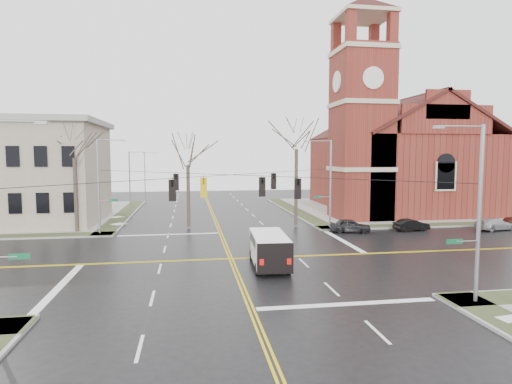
{
  "coord_description": "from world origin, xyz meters",
  "views": [
    {
      "loc": [
        -2.97,
        -30.87,
        7.66
      ],
      "look_at": [
        2.83,
        6.0,
        4.39
      ],
      "focal_mm": 30.0,
      "sensor_mm": 36.0,
      "label": 1
    }
  ],
  "objects": [
    {
      "name": "streetlight_north_a",
      "position": [
        -10.65,
        28.0,
        4.47
      ],
      "size": [
        2.3,
        0.2,
        8.0
      ],
      "color": "gray",
      "rests_on": "ground"
    },
    {
      "name": "signal_pole_nw",
      "position": [
        -11.32,
        11.5,
        4.95
      ],
      "size": [
        2.75,
        0.22,
        9.0
      ],
      "color": "gray",
      "rests_on": "ground"
    },
    {
      "name": "parked_car_a",
      "position": [
        12.69,
        8.86,
        0.68
      ],
      "size": [
        4.24,
        2.53,
        1.35
      ],
      "primitive_type": "imported",
      "rotation": [
        0.0,
        0.0,
        1.32
      ],
      "color": "black",
      "rests_on": "ground"
    },
    {
      "name": "cargo_van",
      "position": [
        2.39,
        -2.42,
        1.32
      ],
      "size": [
        2.62,
        6.02,
        2.24
      ],
      "rotation": [
        0.0,
        0.0,
        -0.06
      ],
      "color": "white",
      "rests_on": "ground"
    },
    {
      "name": "traffic_signals",
      "position": [
        -0.0,
        -0.67,
        5.45
      ],
      "size": [
        8.21,
        8.26,
        1.3
      ],
      "color": "black",
      "rests_on": "ground"
    },
    {
      "name": "signal_pole_ne",
      "position": [
        11.32,
        11.5,
        4.95
      ],
      "size": [
        2.75,
        0.22,
        9.0
      ],
      "color": "gray",
      "rests_on": "ground"
    },
    {
      "name": "road_markings",
      "position": [
        0.0,
        0.0,
        0.01
      ],
      "size": [
        100.0,
        100.0,
        0.01
      ],
      "color": "gold",
      "rests_on": "ground"
    },
    {
      "name": "civic_building_a",
      "position": [
        -22.0,
        20.0,
        5.5
      ],
      "size": [
        18.0,
        14.0,
        11.0
      ],
      "primitive_type": "cube",
      "color": "gray",
      "rests_on": "ground"
    },
    {
      "name": "parked_car_c",
      "position": [
        27.73,
        7.83,
        0.63
      ],
      "size": [
        4.56,
        2.48,
        1.25
      ],
      "primitive_type": "imported",
      "rotation": [
        0.0,
        0.0,
        1.74
      ],
      "color": "#A1A1A3",
      "rests_on": "ground"
    },
    {
      "name": "tree_nw_far",
      "position": [
        -13.9,
        12.8,
        7.81
      ],
      "size": [
        4.0,
        4.0,
        10.78
      ],
      "color": "#31291F",
      "rests_on": "ground"
    },
    {
      "name": "tree_ne",
      "position": [
        8.28,
        13.2,
        8.79
      ],
      "size": [
        4.0,
        4.0,
        12.16
      ],
      "color": "#31291F",
      "rests_on": "ground"
    },
    {
      "name": "signal_pole_se",
      "position": [
        11.32,
        -11.5,
        4.95
      ],
      "size": [
        2.75,
        0.22,
        9.0
      ],
      "color": "gray",
      "rests_on": "ground"
    },
    {
      "name": "church",
      "position": [
        24.76,
        24.78,
        8.43
      ],
      "size": [
        24.28,
        27.48,
        27.5
      ],
      "color": "maroon",
      "rests_on": "ground"
    },
    {
      "name": "parked_car_b",
      "position": [
        19.15,
        8.78,
        0.59
      ],
      "size": [
        3.71,
        1.62,
        1.19
      ],
      "primitive_type": "imported",
      "rotation": [
        0.0,
        0.0,
        1.67
      ],
      "color": "black",
      "rests_on": "ground"
    },
    {
      "name": "span_wires",
      "position": [
        0.0,
        0.0,
        6.2
      ],
      "size": [
        23.02,
        23.02,
        0.03
      ],
      "color": "black",
      "rests_on": "ground"
    },
    {
      "name": "tree_nw_near",
      "position": [
        -3.06,
        13.88,
        7.03
      ],
      "size": [
        4.0,
        4.0,
        9.69
      ],
      "color": "#31291F",
      "rests_on": "ground"
    },
    {
      "name": "ground",
      "position": [
        0.0,
        0.0,
        0.0
      ],
      "size": [
        120.0,
        120.0,
        0.0
      ],
      "primitive_type": "plane",
      "color": "black",
      "rests_on": "ground"
    },
    {
      "name": "streetlight_north_b",
      "position": [
        -10.65,
        48.0,
        4.47
      ],
      "size": [
        2.3,
        0.2,
        8.0
      ],
      "color": "gray",
      "rests_on": "ground"
    },
    {
      "name": "sidewalks",
      "position": [
        0.0,
        0.0,
        0.08
      ],
      "size": [
        80.0,
        80.0,
        0.17
      ],
      "color": "gray",
      "rests_on": "ground"
    }
  ]
}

